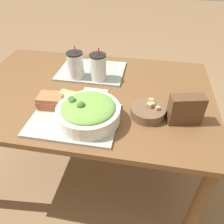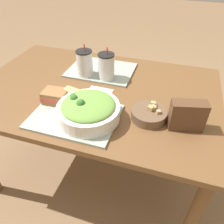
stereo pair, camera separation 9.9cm
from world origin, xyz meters
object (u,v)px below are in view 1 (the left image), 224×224
salad_bowl (88,111)px  sandwich_near (51,101)px  soup_bowl (148,111)px  baguette_near (72,98)px  napkin_folded (94,93)px  chip_bag (186,109)px  drink_cup_red (98,68)px  drink_cup_dark (76,66)px

salad_bowl → sandwich_near: (-0.20, 0.06, -0.02)m
soup_bowl → baguette_near: (-0.37, 0.01, 0.02)m
salad_bowl → napkin_folded: size_ratio=2.10×
sandwich_near → baguette_near: (0.09, 0.04, 0.00)m
baguette_near → chip_bag: 0.54m
baguette_near → drink_cup_red: 0.28m
salad_bowl → chip_bag: size_ratio=1.78×
chip_bag → napkin_folded: chip_bag is taller
drink_cup_red → napkin_folded: (0.01, -0.14, -0.08)m
sandwich_near → napkin_folded: 0.24m
soup_bowl → sandwich_near: 0.47m
drink_cup_dark → chip_bag: 0.67m
drink_cup_dark → sandwich_near: bearing=-95.9°
drink_cup_red → chip_bag: drink_cup_red is taller
baguette_near → napkin_folded: (0.08, 0.12, -0.05)m
drink_cup_dark → napkin_folded: size_ratio=1.42×
salad_bowl → chip_bag: (0.43, 0.08, 0.01)m
drink_cup_dark → drink_cup_red: (0.13, -0.00, -0.00)m
sandwich_near → baguette_near: size_ratio=1.09×
drink_cup_dark → drink_cup_red: bearing=-0.0°
soup_bowl → drink_cup_red: (-0.30, 0.28, 0.06)m
drink_cup_dark → napkin_folded: bearing=-45.0°
sandwich_near → drink_cup_dark: size_ratio=0.67×
salad_bowl → soup_bowl: size_ratio=1.73×
soup_bowl → chip_bag: size_ratio=1.03×
salad_bowl → drink_cup_dark: size_ratio=1.48×
baguette_near → napkin_folded: baguette_near is taller
sandwich_near → drink_cup_dark: bearing=80.6°
drink_cup_dark → chip_bag: bearing=-25.7°
salad_bowl → drink_cup_dark: (-0.17, 0.37, 0.02)m
baguette_near → drink_cup_red: bearing=-3.6°
salad_bowl → drink_cup_red: size_ratio=1.49×
sandwich_near → drink_cup_red: (0.17, 0.30, 0.04)m
salad_bowl → sandwich_near: 0.21m
baguette_near → drink_cup_dark: drink_cup_dark is taller
salad_bowl → soup_bowl: salad_bowl is taller
drink_cup_red → chip_bag: 0.55m
soup_bowl → drink_cup_dark: (-0.44, 0.28, 0.06)m
sandwich_near → drink_cup_red: bearing=57.9°
salad_bowl → sandwich_near: bearing=162.5°
sandwich_near → napkin_folded: sandwich_near is taller
baguette_near → soup_bowl: bearing=-79.8°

